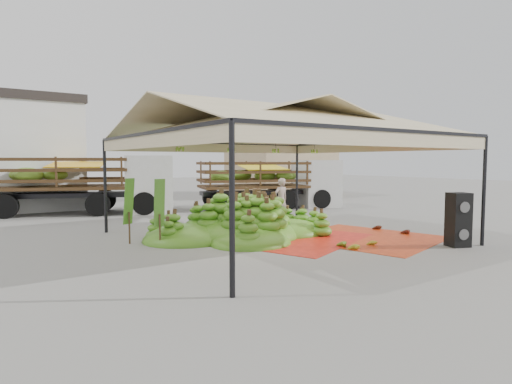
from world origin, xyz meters
TOP-DOWN VIEW (x-y plane):
  - ground at (0.00, 0.00)m, footprint 90.00×90.00m
  - canopy_tent at (0.00, 0.00)m, footprint 8.10×8.10m
  - building_tan at (10.00, 13.00)m, footprint 6.30×5.30m
  - tarp_left at (0.26, -0.11)m, footprint 5.23×5.12m
  - tarp_right at (2.20, -1.41)m, footprint 4.72×4.85m
  - banana_heap at (-0.70, 0.87)m, footprint 6.10×5.04m
  - hand_yellow_a at (0.56, -2.48)m, footprint 0.53×0.47m
  - hand_yellow_b at (1.45, -2.33)m, footprint 0.49×0.47m
  - hand_red_a at (3.70, -1.68)m, footprint 0.56×0.50m
  - hand_red_b at (3.70, -0.59)m, footprint 0.50×0.43m
  - hand_green at (0.55, -1.99)m, footprint 0.61×0.55m
  - hanging_bunches at (-0.96, -0.14)m, footprint 4.74×0.24m
  - speaker_stack at (3.31, -3.70)m, footprint 0.67×0.63m
  - banana_leaves at (-3.70, 1.22)m, footprint 0.96×1.36m
  - vendor at (2.14, 2.69)m, footprint 0.63×0.43m
  - truck_left at (-3.05, 9.54)m, footprint 7.85×5.11m
  - truck_right at (5.02, 6.94)m, footprint 7.26×4.22m

SIDE VIEW (x-z plane):
  - ground at x=0.00m, z-range 0.00..0.00m
  - banana_leaves at x=-3.70m, z-range -1.85..1.85m
  - tarp_right at x=2.20m, z-range 0.00..0.01m
  - tarp_left at x=0.26m, z-range 0.00..0.01m
  - hand_yellow_b at x=1.45m, z-range 0.00..0.17m
  - hand_red_b at x=3.70m, z-range 0.00..0.20m
  - hand_yellow_a at x=0.56m, z-range 0.00..0.21m
  - hand_red_a at x=3.70m, z-range 0.00..0.22m
  - hand_green at x=0.55m, z-range 0.00..0.23m
  - banana_heap at x=-0.70m, z-range 0.00..1.29m
  - speaker_stack at x=3.31m, z-range 0.00..1.47m
  - vendor at x=2.14m, z-range 0.00..1.68m
  - truck_right at x=5.02m, z-range 0.27..2.64m
  - truck_left at x=-3.05m, z-range 0.30..2.85m
  - building_tan at x=10.00m, z-range 0.02..4.12m
  - hanging_bunches at x=-0.96m, z-range 2.52..2.72m
  - canopy_tent at x=0.00m, z-range 1.30..5.30m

